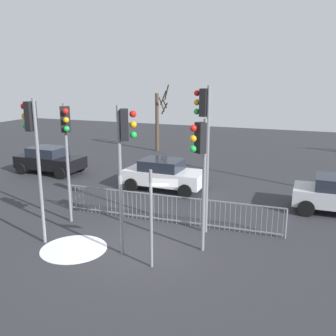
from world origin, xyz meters
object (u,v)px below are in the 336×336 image
at_px(traffic_light_mid_left, 200,156).
at_px(bare_tree_centre, 158,119).
at_px(traffic_light_foreground_right, 204,127).
at_px(car_black_trailing, 50,160).
at_px(traffic_light_rear_right, 33,139).
at_px(traffic_light_rear_left, 124,148).
at_px(traffic_light_mid_right, 66,137).
at_px(car_white_far, 164,174).
at_px(direction_sign_post, 153,214).

bearing_deg(traffic_light_mid_left, bare_tree_centre, -24.19).
height_order(traffic_light_foreground_right, car_black_trailing, traffic_light_foreground_right).
bearing_deg(traffic_light_rear_right, traffic_light_rear_left, -79.61).
xyz_separation_m(traffic_light_mid_right, car_white_far, (1.67, 5.16, -2.46)).
xyz_separation_m(traffic_light_rear_right, traffic_light_rear_left, (3.03, 0.25, -0.11)).
distance_m(traffic_light_rear_right, traffic_light_mid_right, 1.79).
distance_m(traffic_light_rear_right, traffic_light_mid_left, 5.20).
height_order(traffic_light_rear_right, car_black_trailing, traffic_light_rear_right).
relative_size(traffic_light_rear_right, bare_tree_centre, 0.98).
bearing_deg(traffic_light_foreground_right, traffic_light_rear_right, 126.30).
xyz_separation_m(traffic_light_rear_left, car_white_far, (-1.43, 6.68, -2.55)).
height_order(traffic_light_mid_left, traffic_light_rear_left, traffic_light_rear_left).
height_order(traffic_light_mid_right, car_black_trailing, traffic_light_mid_right).
relative_size(traffic_light_rear_left, bare_tree_centre, 0.95).
bearing_deg(bare_tree_centre, traffic_light_rear_right, -81.48).
xyz_separation_m(traffic_light_rear_right, traffic_light_mid_left, (5.04, 1.18, -0.40)).
distance_m(car_white_far, bare_tree_centre, 9.91).
height_order(car_white_far, bare_tree_centre, bare_tree_centre).
bearing_deg(traffic_light_rear_right, car_white_far, -7.32).
bearing_deg(traffic_light_mid_right, direction_sign_post, 111.94).
height_order(car_black_trailing, bare_tree_centre, bare_tree_centre).
height_order(traffic_light_mid_left, direction_sign_post, traffic_light_mid_left).
height_order(traffic_light_mid_right, car_white_far, traffic_light_mid_right).
xyz_separation_m(traffic_light_mid_right, car_black_trailing, (-5.52, 5.86, -2.46)).
bearing_deg(car_white_far, traffic_light_rear_right, -101.46).
bearing_deg(car_white_far, bare_tree_centre, 115.51).
height_order(traffic_light_mid_left, car_black_trailing, traffic_light_mid_left).
height_order(traffic_light_rear_left, direction_sign_post, traffic_light_rear_left).
xyz_separation_m(traffic_light_mid_left, traffic_light_rear_left, (-2.02, -0.93, 0.29)).
bearing_deg(traffic_light_mid_right, traffic_light_foreground_right, 148.94).
xyz_separation_m(car_white_far, bare_tree_centre, (-3.98, 8.94, 1.58)).
bearing_deg(car_black_trailing, traffic_light_rear_left, -38.78).
bearing_deg(car_black_trailing, traffic_light_foreground_right, -23.62).
distance_m(traffic_light_rear_left, car_white_far, 7.29).
relative_size(traffic_light_mid_left, traffic_light_foreground_right, 0.82).
bearing_deg(traffic_light_mid_left, traffic_light_rear_left, 63.73).
distance_m(traffic_light_mid_left, bare_tree_centre, 16.48).
distance_m(direction_sign_post, bare_tree_centre, 17.39).
bearing_deg(bare_tree_centre, traffic_light_mid_left, -63.20).
bearing_deg(bare_tree_centre, car_white_far, -66.01).
distance_m(traffic_light_rear_right, traffic_light_foreground_right, 5.45).
relative_size(traffic_light_foreground_right, traffic_light_rear_left, 1.11).
bearing_deg(traffic_light_mid_right, traffic_light_mid_left, 130.90).
distance_m(direction_sign_post, car_black_trailing, 12.54).
xyz_separation_m(car_white_far, car_black_trailing, (-7.18, 0.70, 0.00)).
distance_m(traffic_light_foreground_right, car_white_far, 5.98).
bearing_deg(traffic_light_rear_right, traffic_light_foreground_right, -54.15).
bearing_deg(traffic_light_rear_left, traffic_light_foreground_right, 116.99).
height_order(traffic_light_rear_right, car_white_far, traffic_light_rear_right).
xyz_separation_m(traffic_light_mid_left, direction_sign_post, (-0.91, -1.42, -1.41)).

